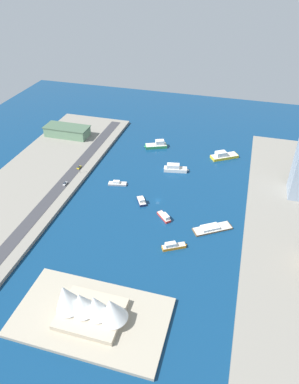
{
  "coord_description": "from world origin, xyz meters",
  "views": [
    {
      "loc": [
        -50.34,
        198.98,
        152.02
      ],
      "look_at": [
        7.08,
        -3.07,
        3.73
      ],
      "focal_mm": 33.24,
      "sensor_mm": 36.0,
      "label": 1
    }
  ],
  "objects": [
    {
      "name": "yacht_sleek_gray",
      "position": [
        34.82,
        -10.93,
        1.1
      ],
      "size": [
        15.25,
        7.39,
        3.29
      ],
      "color": "#999EA3",
      "rests_on": "ground_plane"
    },
    {
      "name": "peninsula_point",
      "position": [
        6.49,
        103.7,
        1.0
      ],
      "size": [
        75.56,
        43.04,
        2.0
      ],
      "primitive_type": "cube",
      "color": "#A89E89",
      "rests_on": "ground_plane"
    },
    {
      "name": "quay_east",
      "position": [
        96.61,
        0.0,
        1.24
      ],
      "size": [
        70.0,
        240.0,
        2.48
      ],
      "primitive_type": "cube",
      "color": "gray",
      "rests_on": "ground_plane"
    },
    {
      "name": "ferry_yellow_fast",
      "position": [
        -38.52,
        -74.47,
        2.17
      ],
      "size": [
        23.97,
        19.7,
        6.36
      ],
      "color": "yellow",
      "rests_on": "ground_plane"
    },
    {
      "name": "opera_landmark",
      "position": [
        7.2,
        103.7,
        9.58
      ],
      "size": [
        38.75,
        25.21,
        17.94
      ],
      "color": "#BCAD93",
      "rests_on": "peninsula_point"
    },
    {
      "name": "water_taxi_orange",
      "position": [
        -21.43,
        44.67,
        1.66
      ],
      "size": [
        15.25,
        10.5,
        4.45
      ],
      "color": "orange",
      "rests_on": "ground_plane"
    },
    {
      "name": "ferry_white_commuter",
      "position": [
        -3.29,
        -42.31,
        2.47
      ],
      "size": [
        20.92,
        9.18,
        6.25
      ],
      "color": "silver",
      "rests_on": "ground_plane"
    },
    {
      "name": "patrol_launch_navy",
      "position": [
        10.5,
        5.91,
        1.52
      ],
      "size": [
        9.61,
        12.32,
        4.36
      ],
      "color": "#1E284C",
      "rests_on": "ground_plane"
    },
    {
      "name": "terminal_long_green",
      "position": [
        106.94,
        -72.51,
        7.15
      ],
      "size": [
        41.54,
        17.82,
        9.29
      ],
      "color": "slate",
      "rests_on": "quay_east"
    },
    {
      "name": "taxi_yellow_cab",
      "position": [
        71.38,
        -21.3,
        3.37
      ],
      "size": [
        2.0,
        4.86,
        1.5
      ],
      "color": "black",
      "rests_on": "road_strip"
    },
    {
      "name": "tugboat_red",
      "position": [
        -9.41,
        18.68,
        1.55
      ],
      "size": [
        11.46,
        11.61,
        4.01
      ],
      "color": "red",
      "rests_on": "ground_plane"
    },
    {
      "name": "ground_plane",
      "position": [
        0.0,
        0.0,
        0.0
      ],
      "size": [
        440.0,
        440.0,
        0.0
      ],
      "primitive_type": "plane",
      "color": "navy"
    },
    {
      "name": "traffic_light_waterfront",
      "position": [
        67.68,
        -15.09,
        6.82
      ],
      "size": [
        0.36,
        0.36,
        6.5
      ],
      "color": "black",
      "rests_on": "quay_east"
    },
    {
      "name": "road_strip",
      "position": [
        73.8,
        0.0,
        2.55
      ],
      "size": [
        9.24,
        228.0,
        0.15
      ],
      "primitive_type": "cube",
      "color": "#38383D",
      "rests_on": "quay_east"
    },
    {
      "name": "barge_flat_brown",
      "position": [
        -41.46,
        21.4,
        1.11
      ],
      "size": [
        25.56,
        20.29,
        2.97
      ],
      "color": "brown",
      "rests_on": "ground_plane"
    },
    {
      "name": "van_white",
      "position": [
        71.29,
        3.25,
        3.44
      ],
      "size": [
        1.9,
        4.72,
        1.67
      ],
      "color": "black",
      "rests_on": "road_strip"
    },
    {
      "name": "ferry_green_doubledeck",
      "position": [
        21.43,
        -77.68,
        2.27
      ],
      "size": [
        21.21,
        14.6,
        6.78
      ],
      "color": "#2D8C4C",
      "rests_on": "ground_plane"
    }
  ]
}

